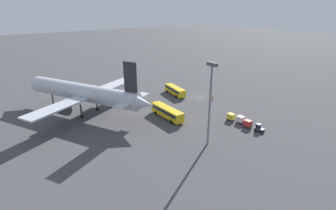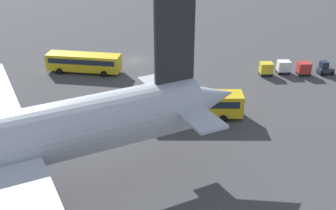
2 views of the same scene
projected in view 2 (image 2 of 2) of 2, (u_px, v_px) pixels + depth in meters
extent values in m
plane|color=#424244|center=(135.00, 60.00, 72.06)|extent=(600.00, 600.00, 0.00)
cone|color=#B2B7C1|center=(205.00, 98.00, 42.55)|extent=(8.11, 7.06, 4.70)
cube|color=#262628|center=(175.00, 38.00, 38.10)|extent=(3.80, 1.96, 8.35)
cube|color=#B2B7C1|center=(178.00, 100.00, 41.03)|extent=(8.09, 13.54, 0.28)
cylinder|color=#38383D|center=(6.00, 170.00, 39.41)|extent=(0.50, 0.50, 4.18)
cylinder|color=black|center=(9.00, 184.00, 40.14)|extent=(1.03, 0.82, 0.90)
cube|color=gold|center=(84.00, 62.00, 66.47)|extent=(11.98, 5.10, 2.55)
cube|color=#192333|center=(84.00, 59.00, 66.27)|extent=(11.08, 4.95, 0.82)
cylinder|color=black|center=(59.00, 71.00, 66.24)|extent=(1.04, 0.50, 1.00)
cylinder|color=black|center=(66.00, 65.00, 68.80)|extent=(1.04, 0.50, 1.00)
cylinder|color=black|center=(104.00, 74.00, 65.22)|extent=(1.04, 0.50, 1.00)
cylinder|color=black|center=(109.00, 67.00, 67.78)|extent=(1.04, 0.50, 1.00)
cube|color=gold|center=(191.00, 104.00, 52.74)|extent=(13.12, 3.55, 2.76)
cube|color=#192333|center=(191.00, 100.00, 52.53)|extent=(12.09, 3.54, 0.88)
cylinder|color=black|center=(158.00, 119.00, 52.01)|extent=(1.01, 0.35, 1.00)
cylinder|color=black|center=(159.00, 108.00, 54.68)|extent=(1.01, 0.35, 1.00)
cylinder|color=black|center=(223.00, 119.00, 51.98)|extent=(1.01, 0.35, 1.00)
cylinder|color=black|center=(221.00, 108.00, 54.65)|extent=(1.01, 0.35, 1.00)
cube|color=#333338|center=(326.00, 70.00, 66.24)|extent=(2.54, 1.58, 0.70)
cube|color=#192333|center=(324.00, 65.00, 65.78)|extent=(1.21, 1.29, 1.10)
cylinder|color=black|center=(322.00, 74.00, 65.65)|extent=(0.62, 0.29, 0.60)
cylinder|color=black|center=(318.00, 71.00, 66.89)|extent=(0.62, 0.29, 0.60)
cylinder|color=black|center=(332.00, 74.00, 65.91)|extent=(0.62, 0.29, 0.60)
cylinder|color=black|center=(328.00, 70.00, 67.15)|extent=(0.62, 0.29, 0.60)
cylinder|color=#1E1E2D|center=(165.00, 55.00, 73.44)|extent=(0.32, 0.32, 0.85)
cylinder|color=orange|center=(165.00, 51.00, 73.11)|extent=(0.38, 0.38, 0.65)
sphere|color=tan|center=(165.00, 48.00, 72.91)|extent=(0.24, 0.24, 0.24)
cube|color=#38383D|center=(303.00, 73.00, 65.97)|extent=(2.00, 1.69, 0.10)
cube|color=#B72D28|center=(304.00, 67.00, 65.60)|extent=(1.91, 1.61, 1.60)
cylinder|color=black|center=(300.00, 76.00, 65.47)|extent=(0.36, 0.12, 0.36)
cylinder|color=black|center=(297.00, 72.00, 66.62)|extent=(0.36, 0.12, 0.36)
cylinder|color=black|center=(309.00, 75.00, 65.53)|extent=(0.36, 0.12, 0.36)
cylinder|color=black|center=(306.00, 72.00, 66.68)|extent=(0.36, 0.12, 0.36)
cube|color=#38383D|center=(283.00, 71.00, 66.60)|extent=(2.00, 1.69, 0.10)
cube|color=silver|center=(284.00, 66.00, 66.22)|extent=(1.91, 1.61, 1.60)
cylinder|color=black|center=(279.00, 74.00, 66.09)|extent=(0.36, 0.12, 0.36)
cylinder|color=black|center=(277.00, 71.00, 67.24)|extent=(0.36, 0.12, 0.36)
cylinder|color=black|center=(289.00, 74.00, 66.15)|extent=(0.36, 0.12, 0.36)
cylinder|color=black|center=(286.00, 71.00, 67.30)|extent=(0.36, 0.12, 0.36)
cube|color=#38383D|center=(266.00, 73.00, 65.89)|extent=(2.00, 1.69, 0.10)
cube|color=gold|center=(266.00, 68.00, 65.51)|extent=(1.91, 1.61, 1.60)
cylinder|color=black|center=(262.00, 76.00, 65.38)|extent=(0.36, 0.12, 0.36)
cylinder|color=black|center=(260.00, 73.00, 66.53)|extent=(0.36, 0.12, 0.36)
cylinder|color=black|center=(271.00, 76.00, 65.44)|extent=(0.36, 0.12, 0.36)
cylinder|color=black|center=(269.00, 73.00, 66.59)|extent=(0.36, 0.12, 0.36)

